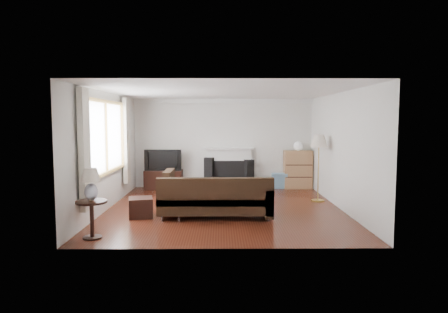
{
  "coord_description": "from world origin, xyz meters",
  "views": [
    {
      "loc": [
        -0.07,
        -8.52,
        1.9
      ],
      "look_at": [
        0.0,
        0.3,
        1.1
      ],
      "focal_mm": 32.0,
      "sensor_mm": 36.0,
      "label": 1
    }
  ],
  "objects_px": {
    "bookshelf": "(298,169)",
    "floor_lamp": "(318,168)",
    "sectional_sofa": "(215,198)",
    "coffee_table": "(225,193)",
    "side_table": "(92,220)",
    "tv_stand": "(164,179)"
  },
  "relations": [
    {
      "from": "sectional_sofa",
      "to": "floor_lamp",
      "type": "xyz_separation_m",
      "value": [
        2.4,
        1.53,
        0.4
      ]
    },
    {
      "from": "coffee_table",
      "to": "side_table",
      "type": "relative_size",
      "value": 1.83
    },
    {
      "from": "floor_lamp",
      "to": "sectional_sofa",
      "type": "bearing_deg",
      "value": -147.45
    },
    {
      "from": "bookshelf",
      "to": "side_table",
      "type": "bearing_deg",
      "value": -131.83
    },
    {
      "from": "tv_stand",
      "to": "sectional_sofa",
      "type": "height_order",
      "value": "sectional_sofa"
    },
    {
      "from": "bookshelf",
      "to": "coffee_table",
      "type": "height_order",
      "value": "bookshelf"
    },
    {
      "from": "bookshelf",
      "to": "floor_lamp",
      "type": "xyz_separation_m",
      "value": [
        0.13,
        -1.79,
        0.25
      ]
    },
    {
      "from": "side_table",
      "to": "coffee_table",
      "type": "bearing_deg",
      "value": 51.72
    },
    {
      "from": "side_table",
      "to": "bookshelf",
      "type": "bearing_deg",
      "value": 48.17
    },
    {
      "from": "sectional_sofa",
      "to": "coffee_table",
      "type": "bearing_deg",
      "value": 81.09
    },
    {
      "from": "coffee_table",
      "to": "floor_lamp",
      "type": "distance_m",
      "value": 2.26
    },
    {
      "from": "sectional_sofa",
      "to": "coffee_table",
      "type": "distance_m",
      "value": 1.38
    },
    {
      "from": "bookshelf",
      "to": "sectional_sofa",
      "type": "xyz_separation_m",
      "value": [
        -2.26,
        -3.32,
        -0.14
      ]
    },
    {
      "from": "side_table",
      "to": "sectional_sofa",
      "type": "bearing_deg",
      "value": 35.57
    },
    {
      "from": "bookshelf",
      "to": "floor_lamp",
      "type": "relative_size",
      "value": 0.68
    },
    {
      "from": "tv_stand",
      "to": "sectional_sofa",
      "type": "distance_m",
      "value": 3.6
    },
    {
      "from": "bookshelf",
      "to": "tv_stand",
      "type": "bearing_deg",
      "value": -179.32
    },
    {
      "from": "sectional_sofa",
      "to": "side_table",
      "type": "distance_m",
      "value": 2.43
    },
    {
      "from": "sectional_sofa",
      "to": "floor_lamp",
      "type": "height_order",
      "value": "floor_lamp"
    },
    {
      "from": "tv_stand",
      "to": "coffee_table",
      "type": "distance_m",
      "value": 2.56
    },
    {
      "from": "bookshelf",
      "to": "sectional_sofa",
      "type": "height_order",
      "value": "bookshelf"
    },
    {
      "from": "sectional_sofa",
      "to": "floor_lamp",
      "type": "relative_size",
      "value": 1.52
    }
  ]
}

